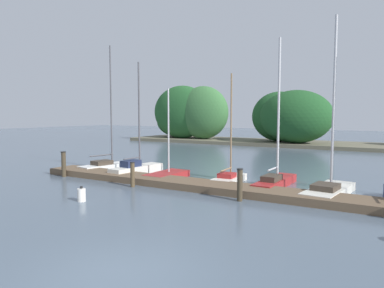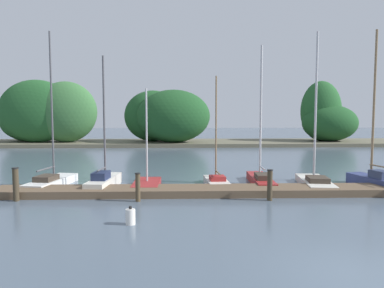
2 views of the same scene
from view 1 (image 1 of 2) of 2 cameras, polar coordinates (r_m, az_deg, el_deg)
ground at (r=9.05m, az=-11.31°, el=-19.43°), size 160.00×160.00×0.00m
dock_pier at (r=16.69m, az=10.60°, el=-7.47°), size 26.29×1.80×0.35m
far_shore at (r=43.95m, az=13.05°, el=3.75°), size 54.36×8.45×7.47m
sailboat_0 at (r=24.44m, az=-12.79°, el=-3.15°), size 1.82×4.34×8.07m
sailboat_1 at (r=22.10m, az=-8.53°, el=-3.76°), size 1.28×4.03×6.75m
sailboat_2 at (r=20.87m, az=-3.80°, el=-4.74°), size 1.34×3.18×5.11m
sailboat_3 at (r=19.56m, az=5.95°, el=-5.22°), size 1.22×3.02×5.81m
sailboat_4 at (r=18.94m, az=13.06°, el=-5.31°), size 1.06×4.50×7.46m
sailboat_5 at (r=17.64m, az=20.84°, el=-6.35°), size 1.77×4.52×8.03m
mooring_piling_0 at (r=22.53m, az=-19.52°, el=-2.99°), size 0.29×0.29×1.49m
mooring_piling_1 at (r=18.58m, az=-9.33°, el=-4.74°), size 0.25×0.25×1.27m
mooring_piling_2 at (r=15.53m, az=7.52°, el=-6.37°), size 0.26×0.26×1.39m
channel_buoy_1 at (r=16.13m, az=-16.97°, el=-7.65°), size 0.34×0.34×0.66m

